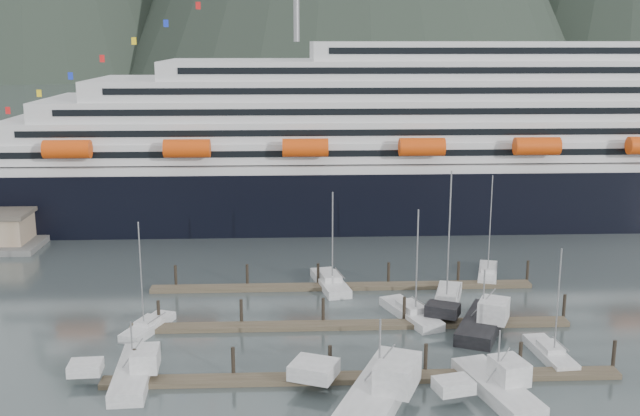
% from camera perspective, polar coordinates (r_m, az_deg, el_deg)
% --- Properties ---
extents(ground, '(1600.00, 1600.00, 0.00)m').
position_cam_1_polar(ground, '(80.71, 6.15, -9.75)').
color(ground, '#495556').
rests_on(ground, ground).
extents(cruise_ship, '(210.00, 30.40, 50.30)m').
position_cam_1_polar(cruise_ship, '(136.52, 15.36, 4.43)').
color(cruise_ship, black).
rests_on(cruise_ship, ground).
extents(dock_near, '(48.18, 2.28, 3.20)m').
position_cam_1_polar(dock_near, '(70.98, 3.35, -12.71)').
color(dock_near, '#473D2E').
rests_on(dock_near, ground).
extents(dock_mid, '(48.18, 2.28, 3.20)m').
position_cam_1_polar(dock_mid, '(82.84, 2.42, -8.85)').
color(dock_mid, '#473D2E').
rests_on(dock_mid, ground).
extents(dock_far, '(48.18, 2.28, 3.20)m').
position_cam_1_polar(dock_far, '(95.00, 1.75, -5.96)').
color(dock_far, '#473D2E').
rests_on(dock_far, ground).
extents(sailboat_a, '(5.07, 8.34, 12.67)m').
position_cam_1_polar(sailboat_a, '(83.83, -12.97, -8.84)').
color(sailboat_a, '#BCBCBC').
rests_on(sailboat_a, ground).
extents(sailboat_c, '(6.11, 10.56, 13.29)m').
position_cam_1_polar(sailboat_c, '(85.94, 6.94, -8.03)').
color(sailboat_c, '#BCBCBC').
rests_on(sailboat_c, ground).
extents(sailboat_d, '(6.05, 12.16, 16.81)m').
position_cam_1_polar(sailboat_d, '(90.58, 9.66, -7.00)').
color(sailboat_d, '#BCBCBC').
rests_on(sailboat_d, ground).
extents(sailboat_f, '(4.81, 10.52, 13.04)m').
position_cam_1_polar(sailboat_f, '(95.52, 0.79, -5.77)').
color(sailboat_f, '#BCBCBC').
rests_on(sailboat_f, ground).
extents(sailboat_g, '(4.85, 9.61, 14.17)m').
position_cam_1_polar(sailboat_g, '(101.95, 12.66, -4.89)').
color(sailboat_g, '#BCBCBC').
rests_on(sailboat_g, ground).
extents(sailboat_h, '(3.10, 8.44, 11.85)m').
position_cam_1_polar(sailboat_h, '(78.64, 17.13, -10.58)').
color(sailboat_h, '#BCBCBC').
rests_on(sailboat_h, ground).
extents(trawler_a, '(8.29, 11.48, 6.17)m').
position_cam_1_polar(trawler_a, '(72.82, -14.12, -11.97)').
color(trawler_a, '#BCBCBC').
rests_on(trawler_a, ground).
extents(trawler_c, '(13.06, 16.36, 8.22)m').
position_cam_1_polar(trawler_c, '(67.41, 4.36, -13.53)').
color(trawler_c, '#BCBCBC').
rests_on(trawler_c, ground).
extents(trawler_d, '(8.95, 11.68, 6.65)m').
position_cam_1_polar(trawler_d, '(69.68, 13.24, -13.06)').
color(trawler_d, '#BCBCBC').
rests_on(trawler_d, ground).
extents(trawler_e, '(10.24, 12.02, 7.50)m').
position_cam_1_polar(trawler_e, '(83.66, 12.17, -8.45)').
color(trawler_e, black).
rests_on(trawler_e, ground).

